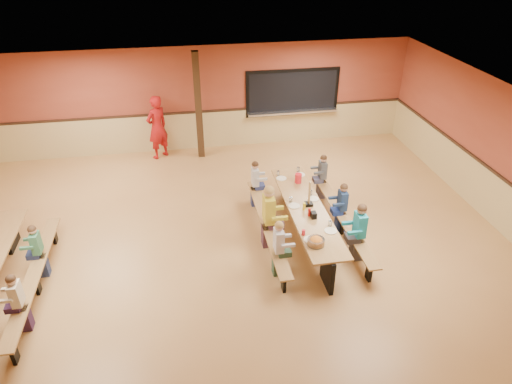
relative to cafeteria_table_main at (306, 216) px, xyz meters
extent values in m
plane|color=#A4723E|center=(-1.70, -0.05, -0.53)|extent=(12.00, 12.00, 0.00)
cube|color=brown|center=(-1.70, 4.95, 0.97)|extent=(12.00, 0.04, 3.00)
cube|color=brown|center=(4.30, -0.05, 0.97)|extent=(0.04, 10.00, 3.00)
cube|color=white|center=(-1.70, -0.05, 2.47)|extent=(12.00, 10.00, 0.04)
cube|color=black|center=(0.90, 4.92, 1.02)|extent=(2.60, 0.06, 1.20)
cube|color=silver|center=(0.90, 4.83, 0.45)|extent=(2.70, 0.28, 0.06)
cube|color=black|center=(-1.90, 4.35, 0.97)|extent=(0.18, 0.18, 3.00)
cube|color=olive|center=(0.00, 0.00, 0.19)|extent=(0.75, 3.60, 0.04)
cube|color=black|center=(0.00, -1.55, -0.18)|extent=(0.08, 0.60, 0.70)
cube|color=black|center=(0.00, 1.55, -0.18)|extent=(0.08, 0.60, 0.70)
cube|color=olive|center=(-0.82, 0.00, -0.09)|extent=(0.26, 3.60, 0.04)
cube|color=black|center=(-0.82, 0.00, -0.32)|extent=(0.06, 0.18, 0.41)
cube|color=olive|center=(0.83, 0.00, -0.09)|extent=(0.26, 3.60, 0.04)
cube|color=black|center=(0.83, 0.00, -0.32)|extent=(0.06, 0.18, 0.41)
cube|color=black|center=(-6.08, 0.73, -0.18)|extent=(0.08, 0.60, 0.70)
cube|color=olive|center=(-5.26, -0.82, -0.09)|extent=(0.26, 3.60, 0.04)
cube|color=black|center=(-5.26, -0.82, -0.32)|extent=(0.06, 0.18, 0.41)
imported|color=#A41213|center=(-3.07, 4.50, 0.39)|extent=(0.79, 0.76, 1.82)
cylinder|color=red|center=(0.10, 1.06, 0.32)|extent=(0.16, 0.16, 0.22)
cube|color=black|center=(0.04, -0.40, 0.28)|extent=(0.10, 0.14, 0.13)
cylinder|color=yellow|center=(-0.07, -0.08, 0.30)|extent=(0.06, 0.06, 0.17)
cylinder|color=#B2140F|center=(-0.03, -0.31, 0.30)|extent=(0.06, 0.06, 0.17)
cube|color=black|center=(0.07, 0.08, 0.24)|extent=(0.16, 0.16, 0.06)
cube|color=olive|center=(0.07, 0.08, 0.52)|extent=(0.02, 0.09, 0.50)
camera|label=1|loc=(-2.43, -7.69, 5.34)|focal=32.00mm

